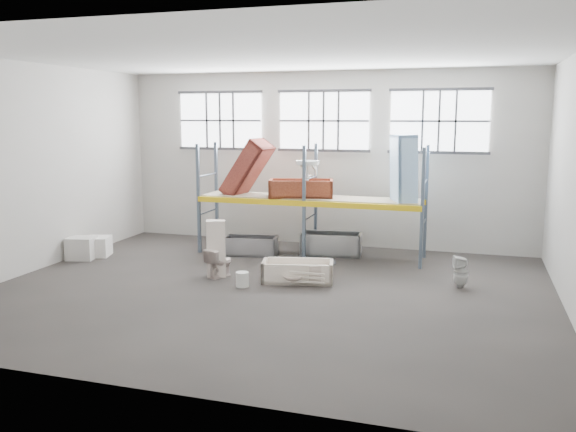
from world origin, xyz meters
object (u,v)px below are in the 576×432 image
at_px(toilet_white, 461,272).
at_px(steel_tub_left, 251,246).
at_px(rust_tub_flat, 301,188).
at_px(cistern_tall, 216,249).
at_px(bucket, 242,279).
at_px(blue_tub_upright, 404,170).
at_px(carton_near, 81,248).
at_px(toilet_beige, 219,262).
at_px(steel_tub_right, 331,244).
at_px(bathtub_beige, 298,271).

xyz_separation_m(toilet_white, steel_tub_left, (-5.52, 1.55, -0.10)).
bearing_deg(rust_tub_flat, cistern_tall, -115.09).
xyz_separation_m(cistern_tall, bucket, (0.89, -0.61, -0.51)).
relative_size(cistern_tall, blue_tub_upright, 0.76).
distance_m(toilet_white, carton_near, 9.64).
height_order(toilet_beige, steel_tub_right, toilet_beige).
xyz_separation_m(steel_tub_left, bucket, (0.89, -2.93, -0.09)).
relative_size(toilet_beige, bucket, 2.10).
xyz_separation_m(blue_tub_upright, bucket, (-3.09, -3.34, -2.23)).
distance_m(steel_tub_left, bucket, 3.06).
bearing_deg(steel_tub_right, carton_near, -158.27).
relative_size(bathtub_beige, cistern_tall, 1.20).
bearing_deg(toilet_white, toilet_beige, -94.26).
distance_m(toilet_beige, steel_tub_right, 3.61).
bearing_deg(blue_tub_upright, rust_tub_flat, 179.95).
bearing_deg(bucket, toilet_beige, 143.25).
height_order(cistern_tall, bucket, cistern_tall).
relative_size(blue_tub_upright, bucket, 5.35).
bearing_deg(steel_tub_left, blue_tub_upright, 5.97).
height_order(bucket, carton_near, carton_near).
xyz_separation_m(rust_tub_flat, bucket, (-0.39, -3.34, -1.65)).
bearing_deg(cistern_tall, toilet_white, -15.55).
xyz_separation_m(toilet_beige, steel_tub_left, (-0.07, 2.32, -0.09)).
bearing_deg(rust_tub_flat, toilet_beige, -113.82).
xyz_separation_m(bucket, carton_near, (-5.02, 1.16, 0.13)).
distance_m(toilet_beige, blue_tub_upright, 5.19).
height_order(steel_tub_left, bucket, steel_tub_left).
xyz_separation_m(toilet_beige, toilet_white, (5.44, 0.77, 0.01)).
xyz_separation_m(toilet_white, blue_tub_upright, (-1.53, 1.97, 2.04)).
height_order(bathtub_beige, steel_tub_left, steel_tub_left).
bearing_deg(rust_tub_flat, carton_near, -157.97).
relative_size(toilet_white, bucket, 2.15).
height_order(toilet_white, steel_tub_right, toilet_white).
distance_m(cistern_tall, steel_tub_right, 3.67).
relative_size(bathtub_beige, rust_tub_flat, 0.95).
height_order(bathtub_beige, steel_tub_right, steel_tub_right).
bearing_deg(bathtub_beige, bucket, -155.42).
bearing_deg(toilet_white, bathtub_beige, -92.84).
bearing_deg(carton_near, cistern_tall, -7.56).
xyz_separation_m(cistern_tall, steel_tub_left, (0.00, 2.32, -0.42)).
xyz_separation_m(steel_tub_left, rust_tub_flat, (1.28, 0.42, 1.57)).
relative_size(toilet_white, blue_tub_upright, 0.40).
bearing_deg(toilet_white, rust_tub_flat, -127.20).
height_order(toilet_white, steel_tub_left, toilet_white).
xyz_separation_m(toilet_beige, blue_tub_upright, (3.91, 2.73, 2.05)).
bearing_deg(blue_tub_upright, toilet_white, -52.04).
bearing_deg(toilet_white, blue_tub_upright, -154.32).
bearing_deg(toilet_white, steel_tub_right, -135.34).
bearing_deg(blue_tub_upright, steel_tub_right, 171.64).
xyz_separation_m(steel_tub_right, blue_tub_upright, (1.92, -0.28, 2.10)).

